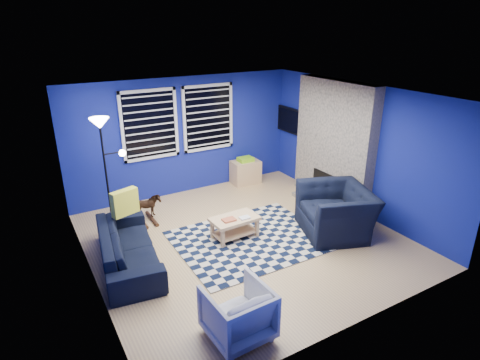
{
  "coord_description": "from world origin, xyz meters",
  "views": [
    {
      "loc": [
        -3.14,
        -5.23,
        3.54
      ],
      "look_at": [
        0.08,
        0.3,
        0.99
      ],
      "focal_mm": 30.0,
      "sensor_mm": 36.0,
      "label": 1
    }
  ],
  "objects_px": {
    "sofa": "(128,247)",
    "floor_lamp": "(103,138)",
    "armchair_bent": "(238,313)",
    "armchair_big": "(336,211)",
    "coffee_table": "(235,223)",
    "tv": "(292,121)",
    "cabinet": "(245,172)",
    "rocking_horse": "(146,207)"
  },
  "relations": [
    {
      "from": "armchair_big",
      "to": "coffee_table",
      "type": "height_order",
      "value": "armchair_big"
    },
    {
      "from": "sofa",
      "to": "armchair_big",
      "type": "height_order",
      "value": "armchair_big"
    },
    {
      "from": "armchair_big",
      "to": "rocking_horse",
      "type": "relative_size",
      "value": 2.31
    },
    {
      "from": "tv",
      "to": "floor_lamp",
      "type": "relative_size",
      "value": 0.5
    },
    {
      "from": "armchair_bent",
      "to": "cabinet",
      "type": "relative_size",
      "value": 1.12
    },
    {
      "from": "sofa",
      "to": "coffee_table",
      "type": "bearing_deg",
      "value": -85.85
    },
    {
      "from": "floor_lamp",
      "to": "armchair_bent",
      "type": "bearing_deg",
      "value": -81.21
    },
    {
      "from": "armchair_big",
      "to": "armchair_bent",
      "type": "relative_size",
      "value": 1.73
    },
    {
      "from": "tv",
      "to": "armchair_bent",
      "type": "bearing_deg",
      "value": -133.23
    },
    {
      "from": "sofa",
      "to": "armchair_big",
      "type": "bearing_deg",
      "value": -95.62
    },
    {
      "from": "armchair_bent",
      "to": "floor_lamp",
      "type": "height_order",
      "value": "floor_lamp"
    },
    {
      "from": "tv",
      "to": "armchair_bent",
      "type": "distance_m",
      "value": 5.49
    },
    {
      "from": "armchair_bent",
      "to": "rocking_horse",
      "type": "bearing_deg",
      "value": -91.93
    },
    {
      "from": "armchair_big",
      "to": "floor_lamp",
      "type": "bearing_deg",
      "value": -105.16
    },
    {
      "from": "armchair_big",
      "to": "rocking_horse",
      "type": "bearing_deg",
      "value": -106.85
    },
    {
      "from": "armchair_bent",
      "to": "cabinet",
      "type": "height_order",
      "value": "armchair_bent"
    },
    {
      "from": "armchair_big",
      "to": "cabinet",
      "type": "distance_m",
      "value": 2.84
    },
    {
      "from": "tv",
      "to": "sofa",
      "type": "relative_size",
      "value": 0.49
    },
    {
      "from": "armchair_bent",
      "to": "rocking_horse",
      "type": "relative_size",
      "value": 1.34
    },
    {
      "from": "sofa",
      "to": "rocking_horse",
      "type": "height_order",
      "value": "sofa"
    },
    {
      "from": "sofa",
      "to": "cabinet",
      "type": "distance_m",
      "value": 3.86
    },
    {
      "from": "tv",
      "to": "rocking_horse",
      "type": "distance_m",
      "value": 3.9
    },
    {
      "from": "tv",
      "to": "sofa",
      "type": "xyz_separation_m",
      "value": [
        -4.39,
        -1.74,
        -1.1
      ]
    },
    {
      "from": "sofa",
      "to": "coffee_table",
      "type": "xyz_separation_m",
      "value": [
        1.82,
        -0.12,
        -0.01
      ]
    },
    {
      "from": "armchair_big",
      "to": "armchair_bent",
      "type": "bearing_deg",
      "value": -44.17
    },
    {
      "from": "floor_lamp",
      "to": "cabinet",
      "type": "bearing_deg",
      "value": 8.59
    },
    {
      "from": "armchair_big",
      "to": "coffee_table",
      "type": "distance_m",
      "value": 1.8
    },
    {
      "from": "cabinet",
      "to": "sofa",
      "type": "bearing_deg",
      "value": -146.34
    },
    {
      "from": "rocking_horse",
      "to": "floor_lamp",
      "type": "xyz_separation_m",
      "value": [
        -0.56,
        0.27,
        1.34
      ]
    },
    {
      "from": "tv",
      "to": "rocking_horse",
      "type": "height_order",
      "value": "tv"
    },
    {
      "from": "rocking_horse",
      "to": "coffee_table",
      "type": "xyz_separation_m",
      "value": [
        1.14,
        -1.37,
        -0.02
      ]
    },
    {
      "from": "tv",
      "to": "coffee_table",
      "type": "xyz_separation_m",
      "value": [
        -2.57,
        -1.87,
        -1.12
      ]
    },
    {
      "from": "rocking_horse",
      "to": "coffee_table",
      "type": "height_order",
      "value": "rocking_horse"
    },
    {
      "from": "sofa",
      "to": "floor_lamp",
      "type": "relative_size",
      "value": 1.01
    },
    {
      "from": "rocking_horse",
      "to": "coffee_table",
      "type": "distance_m",
      "value": 1.78
    },
    {
      "from": "tv",
      "to": "armchair_big",
      "type": "relative_size",
      "value": 0.78
    },
    {
      "from": "rocking_horse",
      "to": "tv",
      "type": "bearing_deg",
      "value": -79.15
    },
    {
      "from": "tv",
      "to": "cabinet",
      "type": "height_order",
      "value": "tv"
    },
    {
      "from": "rocking_horse",
      "to": "coffee_table",
      "type": "bearing_deg",
      "value": -137.07
    },
    {
      "from": "coffee_table",
      "to": "rocking_horse",
      "type": "bearing_deg",
      "value": 129.75
    },
    {
      "from": "rocking_horse",
      "to": "cabinet",
      "type": "distance_m",
      "value": 2.73
    },
    {
      "from": "armchair_big",
      "to": "cabinet",
      "type": "xyz_separation_m",
      "value": [
        -0.16,
        2.84,
        -0.14
      ]
    }
  ]
}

